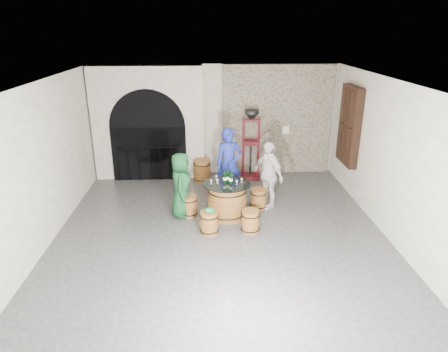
{
  "coord_description": "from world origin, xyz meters",
  "views": [
    {
      "loc": [
        -0.26,
        -7.42,
        4.18
      ],
      "look_at": [
        0.11,
        0.89,
        1.05
      ],
      "focal_mm": 32.0,
      "sensor_mm": 36.0,
      "label": 1
    }
  ],
  "objects_px": {
    "side_barrel": "(202,171)",
    "person_white": "(268,175)",
    "wine_bottle_center": "(231,178)",
    "person_blue": "(229,164)",
    "barrel_stool_right": "(259,199)",
    "wine_bottle_left": "(225,177)",
    "barrel_stool_near_right": "(250,221)",
    "barrel_stool_left": "(189,206)",
    "barrel_stool_near_left": "(209,223)",
    "corking_press": "(251,139)",
    "barrel_stool_far": "(228,192)",
    "person_green": "(181,185)",
    "barrel_table": "(227,200)",
    "wine_bottle_right": "(228,177)"
  },
  "relations": [
    {
      "from": "barrel_table",
      "to": "wine_bottle_left",
      "type": "relative_size",
      "value": 3.35
    },
    {
      "from": "barrel_table",
      "to": "barrel_stool_far",
      "type": "relative_size",
      "value": 2.14
    },
    {
      "from": "wine_bottle_left",
      "to": "side_barrel",
      "type": "xyz_separation_m",
      "value": [
        -0.54,
        2.22,
        -0.64
      ]
    },
    {
      "from": "person_green",
      "to": "barrel_stool_near_right",
      "type": "bearing_deg",
      "value": -117.85
    },
    {
      "from": "person_white",
      "to": "wine_bottle_left",
      "type": "xyz_separation_m",
      "value": [
        -1.06,
        -0.49,
        0.14
      ]
    },
    {
      "from": "person_green",
      "to": "corking_press",
      "type": "xyz_separation_m",
      "value": [
        1.86,
        2.37,
        0.41
      ]
    },
    {
      "from": "barrel_stool_right",
      "to": "wine_bottle_left",
      "type": "bearing_deg",
      "value": -156.34
    },
    {
      "from": "wine_bottle_center",
      "to": "corking_press",
      "type": "distance_m",
      "value": 2.61
    },
    {
      "from": "person_blue",
      "to": "barrel_stool_left",
      "type": "bearing_deg",
      "value": -145.04
    },
    {
      "from": "barrel_stool_right",
      "to": "side_barrel",
      "type": "xyz_separation_m",
      "value": [
        -1.38,
        1.86,
        0.08
      ]
    },
    {
      "from": "wine_bottle_right",
      "to": "barrel_stool_right",
      "type": "bearing_deg",
      "value": 23.37
    },
    {
      "from": "wine_bottle_center",
      "to": "person_green",
      "type": "bearing_deg",
      "value": 173.24
    },
    {
      "from": "barrel_stool_far",
      "to": "barrel_stool_right",
      "type": "distance_m",
      "value": 0.85
    },
    {
      "from": "barrel_stool_right",
      "to": "corking_press",
      "type": "distance_m",
      "value": 2.26
    },
    {
      "from": "person_blue",
      "to": "barrel_stool_far",
      "type": "bearing_deg",
      "value": -106.16
    },
    {
      "from": "wine_bottle_center",
      "to": "wine_bottle_right",
      "type": "xyz_separation_m",
      "value": [
        -0.06,
        0.11,
        0.0
      ]
    },
    {
      "from": "wine_bottle_left",
      "to": "barrel_table",
      "type": "bearing_deg",
      "value": -41.13
    },
    {
      "from": "barrel_table",
      "to": "barrel_stool_near_right",
      "type": "height_order",
      "value": "barrel_table"
    },
    {
      "from": "wine_bottle_left",
      "to": "wine_bottle_center",
      "type": "height_order",
      "value": "same"
    },
    {
      "from": "person_white",
      "to": "side_barrel",
      "type": "height_order",
      "value": "person_white"
    },
    {
      "from": "person_green",
      "to": "wine_bottle_left",
      "type": "bearing_deg",
      "value": -91.67
    },
    {
      "from": "barrel_stool_near_left",
      "to": "wine_bottle_center",
      "type": "xyz_separation_m",
      "value": [
        0.5,
        0.76,
        0.71
      ]
    },
    {
      "from": "barrel_table",
      "to": "person_green",
      "type": "xyz_separation_m",
      "value": [
        -1.05,
        0.11,
        0.35
      ]
    },
    {
      "from": "person_white",
      "to": "barrel_stool_left",
      "type": "bearing_deg",
      "value": -109.58
    },
    {
      "from": "side_barrel",
      "to": "corking_press",
      "type": "height_order",
      "value": "corking_press"
    },
    {
      "from": "barrel_stool_near_left",
      "to": "barrel_stool_near_right",
      "type": "bearing_deg",
      "value": 1.53
    },
    {
      "from": "barrel_stool_left",
      "to": "wine_bottle_right",
      "type": "bearing_deg",
      "value": -0.67
    },
    {
      "from": "barrel_stool_far",
      "to": "barrel_stool_near_right",
      "type": "height_order",
      "value": "same"
    },
    {
      "from": "wine_bottle_center",
      "to": "person_blue",
      "type": "bearing_deg",
      "value": 88.95
    },
    {
      "from": "wine_bottle_left",
      "to": "person_green",
      "type": "bearing_deg",
      "value": 176.25
    },
    {
      "from": "barrel_stool_right",
      "to": "person_white",
      "type": "height_order",
      "value": "person_white"
    },
    {
      "from": "barrel_stool_far",
      "to": "person_white",
      "type": "bearing_deg",
      "value": -20.97
    },
    {
      "from": "side_barrel",
      "to": "person_white",
      "type": "bearing_deg",
      "value": -47.22
    },
    {
      "from": "barrel_stool_near_right",
      "to": "barrel_stool_near_left",
      "type": "bearing_deg",
      "value": -178.47
    },
    {
      "from": "barrel_table",
      "to": "wine_bottle_center",
      "type": "distance_m",
      "value": 0.56
    },
    {
      "from": "barrel_stool_left",
      "to": "barrel_stool_near_right",
      "type": "bearing_deg",
      "value": -32.3
    },
    {
      "from": "wine_bottle_left",
      "to": "wine_bottle_center",
      "type": "xyz_separation_m",
      "value": [
        0.13,
        -0.07,
        0.0
      ]
    },
    {
      "from": "barrel_stool_near_left",
      "to": "corking_press",
      "type": "xyz_separation_m",
      "value": [
        1.23,
        3.26,
        0.92
      ]
    },
    {
      "from": "person_white",
      "to": "wine_bottle_center",
      "type": "bearing_deg",
      "value": -91.79
    },
    {
      "from": "barrel_table",
      "to": "corking_press",
      "type": "distance_m",
      "value": 2.72
    },
    {
      "from": "person_green",
      "to": "wine_bottle_center",
      "type": "xyz_separation_m",
      "value": [
        1.13,
        -0.13,
        0.2
      ]
    },
    {
      "from": "barrel_stool_left",
      "to": "person_white",
      "type": "distance_m",
      "value": 2.03
    },
    {
      "from": "barrel_stool_near_right",
      "to": "wine_bottle_center",
      "type": "distance_m",
      "value": 1.09
    },
    {
      "from": "barrel_table",
      "to": "barrel_stool_near_right",
      "type": "distance_m",
      "value": 0.9
    },
    {
      "from": "barrel_stool_far",
      "to": "wine_bottle_center",
      "type": "bearing_deg",
      "value": -90.0
    },
    {
      "from": "barrel_stool_near_left",
      "to": "corking_press",
      "type": "relative_size",
      "value": 0.25
    },
    {
      "from": "person_white",
      "to": "side_barrel",
      "type": "relative_size",
      "value": 2.52
    },
    {
      "from": "barrel_stool_near_left",
      "to": "corking_press",
      "type": "height_order",
      "value": "corking_press"
    },
    {
      "from": "wine_bottle_right",
      "to": "corking_press",
      "type": "height_order",
      "value": "corking_press"
    },
    {
      "from": "barrel_stool_left",
      "to": "barrel_stool_near_right",
      "type": "relative_size",
      "value": 1.0
    }
  ]
}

